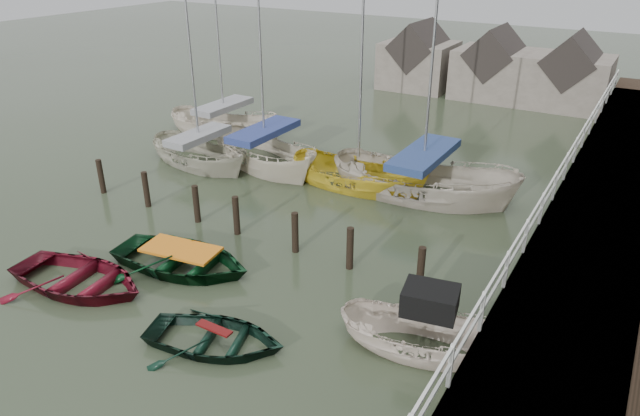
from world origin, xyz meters
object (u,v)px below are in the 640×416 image
Objects in this scene: motorboat at (423,348)px; sailboat_b at (265,164)px; sailboat_a at (201,163)px; sailboat_c at (358,186)px; sailboat_d at (421,194)px; sailboat_e at (225,132)px; rowboat_dkgreen at (216,346)px; rowboat_red at (81,288)px; rowboat_green at (183,269)px.

motorboat is 0.41× the size of sailboat_b.
motorboat is 15.05m from sailboat_a.
sailboat_c is (7.20, 1.45, -0.05)m from sailboat_a.
sailboat_d is 1.21× the size of sailboat_e.
rowboat_dkgreen is 10.96m from sailboat_c.
sailboat_d reaches higher than rowboat_red.
rowboat_dkgreen is (3.28, -2.32, 0.00)m from rowboat_green.
rowboat_red is 5.12m from rowboat_dkgreen.
motorboat is (4.54, 2.49, 0.10)m from rowboat_dkgreen.
sailboat_a is (-13.38, 6.90, -0.03)m from motorboat.
sailboat_e is (-11.73, 2.12, 0.00)m from sailboat_d.
sailboat_c reaches higher than sailboat_e.
sailboat_b is (-3.04, 8.52, 0.06)m from rowboat_green.
sailboat_a reaches higher than rowboat_red.
motorboat is 18.83m from sailboat_e.
rowboat_dkgreen is at bearing 171.22° from sailboat_d.
sailboat_b reaches higher than motorboat.
sailboat_b is (-1.20, 10.86, 0.06)m from rowboat_red.
sailboat_e is (-9.14, 2.59, 0.05)m from sailboat_c.
sailboat_c is (-6.18, 8.35, -0.08)m from motorboat.
sailboat_e is (-15.32, 10.94, -0.04)m from motorboat.
rowboat_green is 0.39× the size of sailboat_a.
rowboat_dkgreen is at bearing -128.02° from sailboat_b.
sailboat_a is (-3.72, 9.40, 0.07)m from rowboat_red.
sailboat_c is at bearing -69.24° from sailboat_a.
sailboat_d is (-3.59, 8.82, -0.04)m from motorboat.
sailboat_c is at bearing -8.46° from rowboat_dkgreen.
rowboat_red reaches higher than rowboat_dkgreen.
rowboat_dkgreen is at bearing -133.99° from rowboat_green.
sailboat_e is at bearing 74.21° from sailboat_c.
sailboat_a reaches higher than motorboat.
sailboat_c is 9.50m from sailboat_e.
sailboat_b is 5.15m from sailboat_e.
rowboat_red is 0.44× the size of sailboat_e.
rowboat_green is 1.01× the size of motorboat.
motorboat is at bearing -105.84° from sailboat_b.
rowboat_dkgreen is 5.18m from motorboat.
sailboat_c is at bearing 96.28° from sailboat_d.
sailboat_b is at bearing -50.57° from sailboat_a.
sailboat_e is at bearing 25.27° from rowboat_green.
motorboat is 0.41× the size of sailboat_c.
motorboat is 0.38× the size of sailboat_d.
rowboat_green is at bearing 169.12° from sailboat_c.
sailboat_a reaches higher than sailboat_e.
sailboat_d is (9.79, 1.92, -0.01)m from sailboat_a.
sailboat_e is (-4.46, 2.58, 0.00)m from sailboat_b.
sailboat_b reaches higher than rowboat_red.
sailboat_e reaches higher than rowboat_dkgreen.
sailboat_d is at bearing -33.97° from rowboat_green.
sailboat_e is at bearing 75.76° from sailboat_d.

